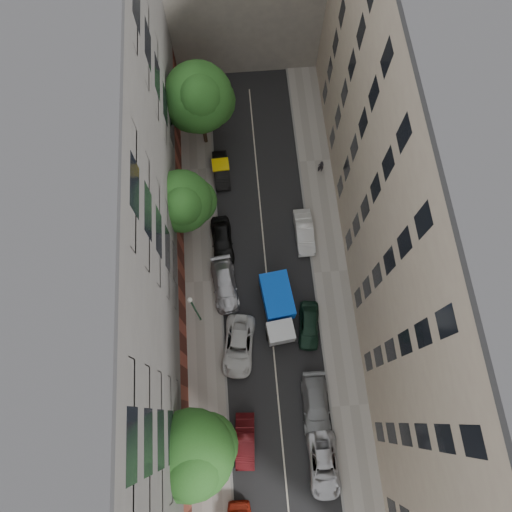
{
  "coord_description": "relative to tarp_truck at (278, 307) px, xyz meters",
  "views": [
    {
      "loc": [
        -1.86,
        -11.42,
        37.48
      ],
      "look_at": [
        -0.94,
        -0.17,
        6.0
      ],
      "focal_mm": 32.0,
      "sensor_mm": 36.0,
      "label": 1
    }
  ],
  "objects": [
    {
      "name": "ground",
      "position": [
        -0.6,
        3.05,
        -1.42
      ],
      "size": [
        120.0,
        120.0,
        0.0
      ],
      "primitive_type": "plane",
      "color": "#4C4C49",
      "rests_on": "ground"
    },
    {
      "name": "road_surface",
      "position": [
        -0.6,
        3.05,
        -1.41
      ],
      "size": [
        8.0,
        44.0,
        0.02
      ],
      "primitive_type": "cube",
      "color": "black",
      "rests_on": "ground"
    },
    {
      "name": "sidewalk_left",
      "position": [
        -6.1,
        3.05,
        -1.34
      ],
      "size": [
        3.0,
        44.0,
        0.15
      ],
      "primitive_type": "cube",
      "color": "gray",
      "rests_on": "ground"
    },
    {
      "name": "sidewalk_right",
      "position": [
        4.9,
        3.05,
        -1.34
      ],
      "size": [
        3.0,
        44.0,
        0.15
      ],
      "primitive_type": "cube",
      "color": "gray",
      "rests_on": "ground"
    },
    {
      "name": "building_left",
      "position": [
        -11.6,
        3.05,
        8.58
      ],
      "size": [
        8.0,
        44.0,
        20.0
      ],
      "primitive_type": "cube",
      "color": "#4F4C4A",
      "rests_on": "ground"
    },
    {
      "name": "building_right",
      "position": [
        10.4,
        3.05,
        8.58
      ],
      "size": [
        8.0,
        44.0,
        20.0
      ],
      "primitive_type": "cube",
      "color": "#B4A48C",
      "rests_on": "ground"
    },
    {
      "name": "tarp_truck",
      "position": [
        0.0,
        0.0,
        0.0
      ],
      "size": [
        2.79,
        5.79,
        2.57
      ],
      "rotation": [
        0.0,
        0.0,
        0.12
      ],
      "color": "black",
      "rests_on": "ground"
    },
    {
      "name": "car_left_1",
      "position": [
        -3.4,
        -9.86,
        -0.75
      ],
      "size": [
        1.7,
        4.17,
        1.35
      ],
      "primitive_type": "imported",
      "rotation": [
        0.0,
        0.0,
        -0.07
      ],
      "color": "#4E0F13",
      "rests_on": "ground"
    },
    {
      "name": "car_left_2",
      "position": [
        -3.4,
        -2.75,
        -0.71
      ],
      "size": [
        3.16,
        5.41,
        1.42
      ],
      "primitive_type": "imported",
      "rotation": [
        0.0,
        0.0,
        -0.17
      ],
      "color": "silver",
      "rests_on": "ground"
    },
    {
      "name": "car_left_3",
      "position": [
        -4.2,
        2.38,
        -0.71
      ],
      "size": [
        2.44,
        5.07,
        1.42
      ],
      "primitive_type": "imported",
      "rotation": [
        0.0,
        0.0,
        0.09
      ],
      "color": "#B0B0B5",
      "rests_on": "ground"
    },
    {
      "name": "car_left_4",
      "position": [
        -4.2,
        6.45,
        -0.66
      ],
      "size": [
        2.03,
        4.53,
        1.51
      ],
      "primitive_type": "imported",
      "rotation": [
        0.0,
        0.0,
        0.06
      ],
      "color": "black",
      "rests_on": "ground"
    },
    {
      "name": "car_left_5",
      "position": [
        -3.9,
        13.41,
        -0.77
      ],
      "size": [
        1.55,
        4.0,
        1.3
      ],
      "primitive_type": "imported",
      "rotation": [
        0.0,
        0.0,
        0.04
      ],
      "color": "black",
      "rests_on": "ground"
    },
    {
      "name": "car_right_0",
      "position": [
        2.27,
        -11.95,
        -0.75
      ],
      "size": [
        2.3,
        4.85,
        1.34
      ],
      "primitive_type": "imported",
      "rotation": [
        0.0,
        0.0,
        -0.02
      ],
      "color": "#B7B8BD",
      "rests_on": "ground"
    },
    {
      "name": "car_right_1",
      "position": [
        2.2,
        -7.75,
        -0.69
      ],
      "size": [
        2.2,
        5.06,
        1.45
      ],
      "primitive_type": "imported",
      "rotation": [
        0.0,
        0.0,
        -0.03
      ],
      "color": "gray",
      "rests_on": "ground"
    },
    {
      "name": "car_right_2",
      "position": [
        2.43,
        -1.55,
        -0.73
      ],
      "size": [
        2.14,
        4.22,
        1.38
      ],
      "primitive_type": "imported",
      "rotation": [
        0.0,
        0.0,
        -0.13
      ],
      "color": "black",
      "rests_on": "ground"
    },
    {
      "name": "car_right_3",
      "position": [
        3.0,
        6.65,
        -0.71
      ],
      "size": [
        1.57,
        4.3,
        1.41
      ],
      "primitive_type": "imported",
      "rotation": [
        0.0,
        0.0,
        0.02
      ],
      "color": "silver",
      "rests_on": "ground"
    },
    {
      "name": "tree_near",
      "position": [
        -6.65,
        -10.22,
        4.59
      ],
      "size": [
        5.85,
        5.65,
        8.95
      ],
      "color": "#382619",
      "rests_on": "sidewalk_left"
    },
    {
      "name": "tree_mid",
      "position": [
        -6.85,
        7.84,
        4.13
      ],
      "size": [
        5.21,
        4.93,
        8.16
      ],
      "color": "#382619",
      "rests_on": "sidewalk_left"
    },
    {
      "name": "tree_far",
      "position": [
        -5.1,
        16.94,
        4.8
      ],
      "size": [
        6.05,
        5.88,
        9.28
      ],
      "color": "#382619",
      "rests_on": "sidewalk_left"
    },
    {
      "name": "lamp_post",
      "position": [
        -6.4,
        -0.23,
        2.84
      ],
      "size": [
        0.36,
        0.36,
        6.7
      ],
      "color": "#17512F",
      "rests_on": "sidewalk_left"
    },
    {
      "name": "pedestrian",
      "position": [
        5.24,
        12.92,
        -0.48
      ],
      "size": [
        0.57,
        0.38,
        1.57
      ],
      "primitive_type": "imported",
      "rotation": [
        0.0,
        0.0,
        3.14
      ],
      "color": "black",
      "rests_on": "sidewalk_right"
    }
  ]
}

